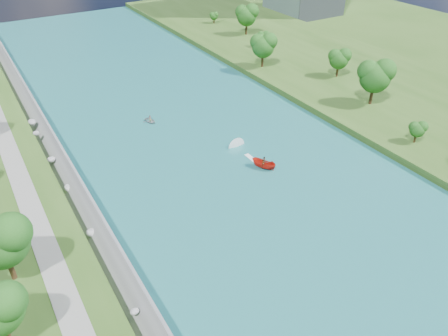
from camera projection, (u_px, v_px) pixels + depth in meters
ground at (284, 220)px, 66.18m from camera, size 260.00×260.00×0.00m
river_water at (217, 159)px, 80.41m from camera, size 55.00×240.00×0.10m
berm_east at (400, 98)px, 101.50m from camera, size 44.00×240.00×1.50m
riprap_bank at (76, 198)px, 67.80m from camera, size 4.00×236.00×4.26m
riverside_path at (28, 201)px, 64.39m from camera, size 3.00×200.00×0.10m
trees_east at (345, 68)px, 101.38m from camera, size 19.10×135.71×11.90m
motorboat at (260, 161)px, 78.43m from camera, size 3.75×19.17×2.03m
raft at (150, 120)px, 92.57m from camera, size 2.97×3.62×1.53m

